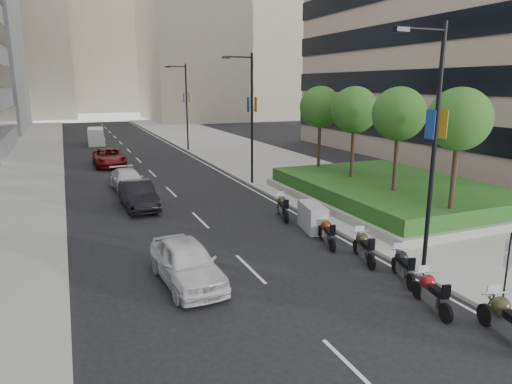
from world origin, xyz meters
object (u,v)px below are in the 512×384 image
lamp_post_0 (432,140)px  motorcycle_5 (312,217)px  motorcycle_2 (403,266)px  car_d (109,157)px  motorcycle_3 (364,247)px  delivery_van (96,137)px  parking_sign (508,264)px  car_b (138,195)px  car_c (128,180)px  lamp_post_1 (250,113)px  motorcycle_0 (506,319)px  motorcycle_4 (327,233)px  motorcycle_1 (431,292)px  car_a (187,262)px  motorcycle_6 (283,207)px  lamp_post_2 (185,103)px

lamp_post_0 → motorcycle_5: size_ratio=3.94×
motorcycle_2 → car_d: car_d is taller
motorcycle_3 → delivery_van: size_ratio=0.47×
parking_sign → car_b: 18.90m
lamp_post_0 → car_c: bearing=113.7°
lamp_post_1 → motorcycle_0: size_ratio=3.82×
motorcycle_3 → car_c: (-7.06, 16.73, 0.09)m
motorcycle_4 → motorcycle_5: bearing=3.1°
motorcycle_4 → motorcycle_5: 2.17m
motorcycle_4 → motorcycle_5: (0.45, 2.12, 0.07)m
lamp_post_1 → motorcycle_2: size_ratio=4.40×
motorcycle_1 → motorcycle_4: 6.35m
motorcycle_4 → car_d: (-6.90, 24.71, 0.19)m
motorcycle_5 → car_c: bearing=40.5°
motorcycle_0 → motorcycle_1: 2.27m
car_a → motorcycle_3: bearing=-9.2°
motorcycle_6 → motorcycle_4: bearing=-166.8°
motorcycle_2 → car_a: car_a is taller
lamp_post_2 → motorcycle_4: bearing=-92.8°
car_b → car_c: bearing=87.5°
delivery_van → lamp_post_2: bearing=-43.9°
parking_sign → delivery_van: 48.27m
motorcycle_2 → motorcycle_6: size_ratio=0.91×
lamp_post_0 → motorcycle_1: size_ratio=4.21×
parking_sign → motorcycle_5: bearing=100.6°
lamp_post_2 → car_a: bearing=-104.3°
parking_sign → motorcycle_3: 5.36m
motorcycle_1 → motorcycle_3: size_ratio=0.98×
car_b → motorcycle_3: bearing=-60.7°
motorcycle_3 → parking_sign: bearing=-145.2°
lamp_post_1 → lamp_post_2: size_ratio=1.00×
car_b → motorcycle_4: bearing=-56.9°
parking_sign → motorcycle_0: parking_sign is taller
car_d → motorcycle_4: bearing=-74.5°
parking_sign → motorcycle_4: 7.49m
car_b → motorcycle_5: bearing=-48.0°
motorcycle_0 → motorcycle_4: motorcycle_0 is taller
lamp_post_0 → motorcycle_0: lamp_post_0 is taller
motorcycle_4 → motorcycle_6: 4.51m
motorcycle_4 → car_c: 16.04m
lamp_post_0 → motorcycle_4: lamp_post_0 is taller
lamp_post_1 → motorcycle_3: (-1.14, -15.03, -4.47)m
lamp_post_1 → car_b: bearing=-158.0°
car_a → car_b: size_ratio=0.99×
motorcycle_5 → motorcycle_6: bearing=21.2°
motorcycle_0 → motorcycle_5: (-0.05, 10.66, 0.02)m
parking_sign → motorcycle_1: bearing=161.3°
motorcycle_0 → motorcycle_2: 4.28m
lamp_post_0 → motorcycle_5: lamp_post_0 is taller
motorcycle_2 → motorcycle_5: (-0.13, 6.38, 0.09)m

